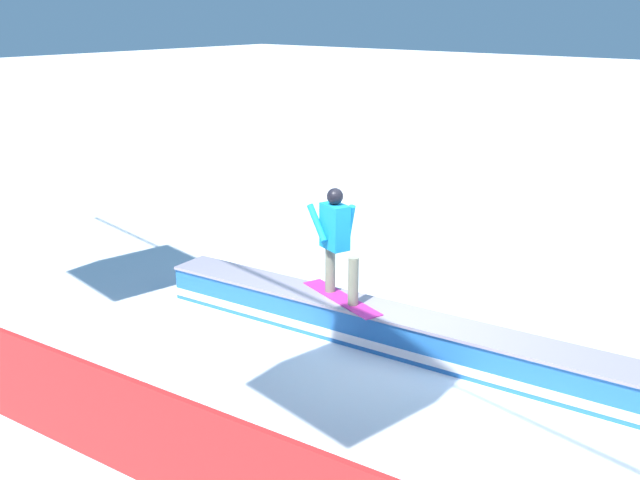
% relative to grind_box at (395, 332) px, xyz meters
% --- Properties ---
extents(ground_plane, '(120.00, 120.00, 0.00)m').
position_rel_grind_box_xyz_m(ground_plane, '(0.00, 0.00, -0.24)').
color(ground_plane, white).
extents(grind_box, '(7.28, 1.42, 0.52)m').
position_rel_grind_box_xyz_m(grind_box, '(0.00, 0.00, 0.00)').
color(grind_box, blue).
rests_on(grind_box, ground_plane).
extents(snowboarder, '(1.53, 0.74, 1.50)m').
position_rel_grind_box_xyz_m(snowboarder, '(0.95, 0.05, 1.10)').
color(snowboarder, '#C52790').
rests_on(snowboarder, grind_box).
extents(safety_fence, '(10.51, 1.20, 1.06)m').
position_rel_grind_box_xyz_m(safety_fence, '(0.00, 3.82, 0.29)').
color(safety_fence, red).
rests_on(safety_fence, ground_plane).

